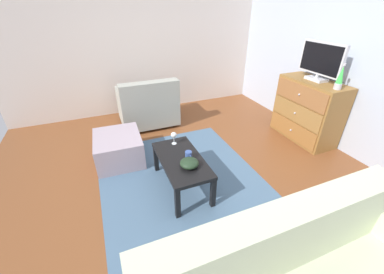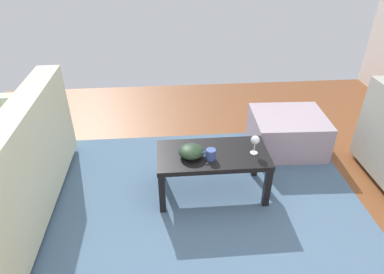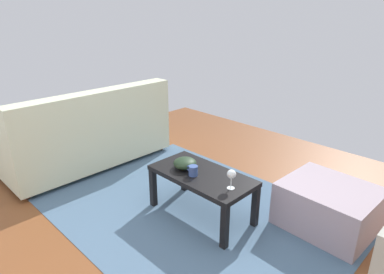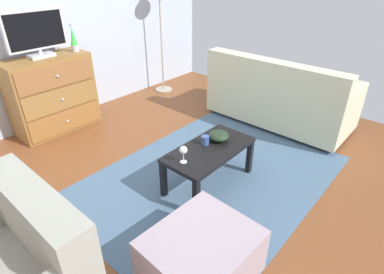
# 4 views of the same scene
# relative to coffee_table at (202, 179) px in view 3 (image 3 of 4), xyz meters

# --- Properties ---
(ground_plane) EXTENTS (5.34, 5.03, 0.05)m
(ground_plane) POSITION_rel_coffee_table_xyz_m (-0.12, 0.23, -0.37)
(ground_plane) COLOR brown
(area_rug) EXTENTS (2.60, 1.90, 0.01)m
(area_rug) POSITION_rel_coffee_table_xyz_m (0.08, 0.03, -0.34)
(area_rug) COLOR #46617C
(area_rug) RESTS_ON ground_plane
(coffee_table) EXTENTS (0.89, 0.45, 0.40)m
(coffee_table) POSITION_rel_coffee_table_xyz_m (0.00, 0.00, 0.00)
(coffee_table) COLOR black
(coffee_table) RESTS_ON ground_plane
(wine_glass) EXTENTS (0.07, 0.07, 0.16)m
(wine_glass) POSITION_rel_coffee_table_xyz_m (-0.33, 0.03, 0.17)
(wine_glass) COLOR silver
(wine_glass) RESTS_ON coffee_table
(mug) EXTENTS (0.11, 0.08, 0.08)m
(mug) POSITION_rel_coffee_table_xyz_m (0.03, 0.08, 0.10)
(mug) COLOR #354E8C
(mug) RESTS_ON coffee_table
(bowl_decorative) EXTENTS (0.20, 0.20, 0.09)m
(bowl_decorative) POSITION_rel_coffee_table_xyz_m (0.17, 0.03, 0.10)
(bowl_decorative) COLOR #1D301D
(bowl_decorative) RESTS_ON coffee_table
(couch_large) EXTENTS (0.85, 1.81, 0.90)m
(couch_large) POSITION_rel_coffee_table_xyz_m (1.64, 0.15, 0.00)
(couch_large) COLOR #332319
(couch_large) RESTS_ON ground_plane
(ottoman) EXTENTS (0.72, 0.63, 0.37)m
(ottoman) POSITION_rel_coffee_table_xyz_m (-0.84, -0.60, -0.16)
(ottoman) COLOR #9F8E9A
(ottoman) RESTS_ON ground_plane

